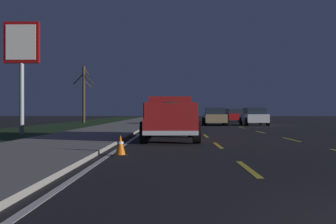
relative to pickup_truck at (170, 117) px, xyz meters
name	(u,v)px	position (x,y,z in m)	size (l,w,h in m)	color
ground	(217,127)	(13.37, -3.50, -0.98)	(144.00, 144.00, 0.00)	black
sidewalk_shoulder	(121,126)	(13.37, 3.95, -0.92)	(108.00, 4.00, 0.12)	gray
grass_verge	(57,127)	(13.37, 8.95, -0.98)	(108.00, 6.00, 0.01)	#1E3819
lane_markings	(177,126)	(16.15, -0.41, -0.98)	(108.00, 7.04, 0.01)	yellow
pickup_truck	(170,117)	(0.00, 0.00, 0.00)	(5.45, 2.34, 1.87)	maroon
sedan_red	(234,115)	(27.84, -6.99, -0.20)	(4.44, 2.10, 1.54)	maroon
sedan_white	(254,116)	(17.67, -7.20, -0.20)	(4.43, 2.07, 1.54)	silver
sedan_tan	(215,116)	(17.37, -3.72, -0.20)	(4.45, 2.10, 1.54)	#9E845B
gas_price_sign	(22,51)	(4.05, 7.98, 3.48)	(0.27, 1.90, 6.00)	#99999E
bare_tree_far	(84,93)	(24.12, 9.33, 2.19)	(1.04, 2.33, 5.99)	#423323
traffic_cone_near	(120,145)	(-5.88, 1.31, -0.70)	(0.36, 0.36, 0.58)	black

